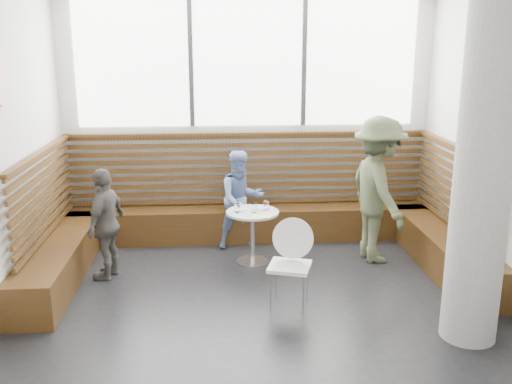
{
  "coord_description": "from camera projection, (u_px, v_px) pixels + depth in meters",
  "views": [
    {
      "loc": [
        -0.46,
        -5.23,
        2.65
      ],
      "look_at": [
        0.0,
        1.0,
        1.0
      ],
      "focal_mm": 40.0,
      "sensor_mm": 36.0,
      "label": 1
    }
  ],
  "objects": [
    {
      "name": "room",
      "position": [
        264.0,
        157.0,
        5.35
      ],
      "size": [
        5.0,
        5.0,
        3.2
      ],
      "color": "silver",
      "rests_on": "ground"
    },
    {
      "name": "glass_mid",
      "position": [
        254.0,
        208.0,
        6.86
      ],
      "size": [
        0.07,
        0.07,
        0.1
      ],
      "primitive_type": "cylinder",
      "color": "white",
      "rests_on": "cafe_table"
    },
    {
      "name": "child_back",
      "position": [
        241.0,
        199.0,
        7.47
      ],
      "size": [
        0.76,
        0.67,
        1.29
      ],
      "primitive_type": "imported",
      "rotation": [
        0.0,
        0.0,
        0.34
      ],
      "color": "#6A82B9",
      "rests_on": "ground"
    },
    {
      "name": "cafe_chair",
      "position": [
        289.0,
        256.0,
        5.83
      ],
      "size": [
        0.43,
        0.42,
        0.9
      ],
      "rotation": [
        0.0,
        0.0,
        -0.3
      ],
      "color": "white",
      "rests_on": "ground"
    },
    {
      "name": "wall_art",
      "position": [
        1.0,
        80.0,
        5.37
      ],
      "size": [
        0.03,
        0.5,
        0.5
      ],
      "primitive_type": "cylinder",
      "rotation": [
        0.0,
        1.57,
        0.0
      ],
      "color": "white",
      "rests_on": "room"
    },
    {
      "name": "menu_card",
      "position": [
        262.0,
        216.0,
        6.71
      ],
      "size": [
        0.22,
        0.16,
        0.0
      ],
      "primitive_type": "cube",
      "rotation": [
        0.0,
        0.0,
        -0.09
      ],
      "color": "#A5C64C",
      "rests_on": "cafe_table"
    },
    {
      "name": "plate_near",
      "position": [
        239.0,
        209.0,
        6.96
      ],
      "size": [
        0.18,
        0.18,
        0.01
      ],
      "primitive_type": "cylinder",
      "color": "white",
      "rests_on": "cafe_table"
    },
    {
      "name": "concrete_column",
      "position": [
        484.0,
        168.0,
        4.89
      ],
      "size": [
        0.5,
        0.5,
        3.2
      ],
      "primitive_type": "cylinder",
      "color": "gray",
      "rests_on": "ground"
    },
    {
      "name": "glass_left",
      "position": [
        237.0,
        208.0,
        6.86
      ],
      "size": [
        0.07,
        0.07,
        0.11
      ],
      "primitive_type": "cylinder",
      "color": "white",
      "rests_on": "cafe_table"
    },
    {
      "name": "glass_right",
      "position": [
        266.0,
        206.0,
        6.96
      ],
      "size": [
        0.07,
        0.07,
        0.1
      ],
      "primitive_type": "cylinder",
      "color": "white",
      "rests_on": "cafe_table"
    },
    {
      "name": "booth",
      "position": [
        252.0,
        221.0,
        7.36
      ],
      "size": [
        5.0,
        2.5,
        1.44
      ],
      "color": "#3A240E",
      "rests_on": "ground"
    },
    {
      "name": "cafe_table",
      "position": [
        253.0,
        226.0,
        6.95
      ],
      "size": [
        0.64,
        0.64,
        0.66
      ],
      "color": "silver",
      "rests_on": "ground"
    },
    {
      "name": "adult_man",
      "position": [
        378.0,
        190.0,
        6.95
      ],
      "size": [
        0.83,
        1.25,
        1.8
      ],
      "primitive_type": "imported",
      "rotation": [
        0.0,
        0.0,
        1.71
      ],
      "color": "#4A5237",
      "rests_on": "ground"
    },
    {
      "name": "child_left",
      "position": [
        106.0,
        224.0,
        6.49
      ],
      "size": [
        0.52,
        0.81,
        1.29
      ],
      "primitive_type": "imported",
      "rotation": [
        0.0,
        0.0,
        -1.87
      ],
      "color": "#56514E",
      "rests_on": "ground"
    },
    {
      "name": "plate_far",
      "position": [
        261.0,
        208.0,
        7.03
      ],
      "size": [
        0.21,
        0.21,
        0.02
      ],
      "primitive_type": "cylinder",
      "color": "white",
      "rests_on": "cafe_table"
    }
  ]
}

